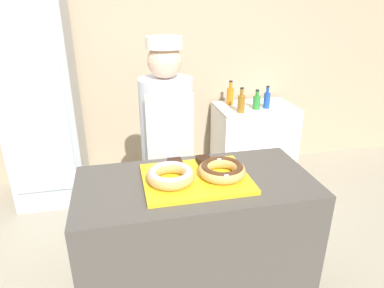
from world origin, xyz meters
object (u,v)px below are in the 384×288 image
brownie_back_left (175,163)px  bottle_green (257,102)px  brownie_back_right (204,160)px  bottle_amber (241,103)px  chest_freezer (253,140)px  donut_chocolate_glaze (222,169)px  baker_person (168,154)px  serving_tray (196,179)px  bottle_blue (267,99)px  bottle_orange (230,95)px  beverage_fridge (42,106)px  donut_light_glaze (171,175)px

brownie_back_left → bottle_green: 1.87m
brownie_back_right → bottle_amber: (0.76, 1.40, -0.09)m
chest_freezer → bottle_green: size_ratio=4.12×
donut_chocolate_glaze → baker_person: (-0.22, 0.57, -0.14)m
serving_tray → donut_chocolate_glaze: bearing=-6.6°
brownie_back_left → bottle_amber: 1.69m
serving_tray → bottle_blue: bearing=54.8°
baker_person → bottle_orange: (0.91, 1.32, 0.03)m
donut_chocolate_glaze → baker_person: bearing=110.8°
brownie_back_left → bottle_amber: (0.94, 1.40, -0.09)m
brownie_back_left → bottle_amber: size_ratio=0.31×
chest_freezer → bottle_orange: size_ratio=3.23×
serving_tray → brownie_back_right: size_ratio=7.14×
baker_person → bottle_amber: (0.92, 1.01, 0.03)m
donut_chocolate_glaze → baker_person: baker_person is taller
donut_chocolate_glaze → beverage_fridge: beverage_fridge is taller
beverage_fridge → baker_person: bearing=-49.2°
beverage_fridge → bottle_amber: bearing=-5.2°
brownie_back_left → bottle_green: same height
brownie_back_right → beverage_fridge: (-1.19, 1.58, -0.05)m
brownie_back_right → beverage_fridge: size_ratio=0.04×
donut_light_glaze → donut_chocolate_glaze: (0.29, 0.00, 0.00)m
bottle_blue → brownie_back_right: bearing=-126.1°
donut_light_glaze → beverage_fridge: beverage_fridge is taller
beverage_fridge → chest_freezer: size_ratio=2.26×
beverage_fridge → bottle_green: beverage_fridge is taller
brownie_back_right → bottle_amber: size_ratio=0.31×
serving_tray → bottle_orange: size_ratio=2.20×
beverage_fridge → brownie_back_left: bearing=-57.3°
bottle_orange → donut_chocolate_glaze: bearing=-110.0°
bottle_green → baker_person: bearing=-136.0°
beverage_fridge → donut_light_glaze: bearing=-61.5°
serving_tray → bottle_amber: (0.85, 1.57, -0.06)m
baker_person → bottle_green: bearing=44.0°
baker_person → bottle_orange: baker_person is taller
brownie_back_left → bottle_blue: size_ratio=0.34×
brownie_back_left → beverage_fridge: (-1.01, 1.58, -0.05)m
beverage_fridge → bottle_orange: beverage_fridge is taller
donut_chocolate_glaze → brownie_back_left: (-0.23, 0.19, -0.02)m
serving_tray → bottle_green: bearing=57.4°
bottle_blue → chest_freezer: bearing=131.6°
chest_freezer → brownie_back_right: bearing=-122.4°
donut_light_glaze → baker_person: (0.07, 0.57, -0.14)m
donut_chocolate_glaze → beverage_fridge: 2.16m
brownie_back_left → bottle_green: (1.14, 1.48, -0.11)m
donut_light_glaze → bottle_blue: (1.32, 1.68, -0.12)m
donut_chocolate_glaze → bottle_blue: donut_chocolate_glaze is taller
chest_freezer → baker_person: bearing=-134.3°
donut_chocolate_glaze → brownie_back_right: bearing=106.8°
baker_person → beverage_fridge: (-1.02, 1.19, 0.07)m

